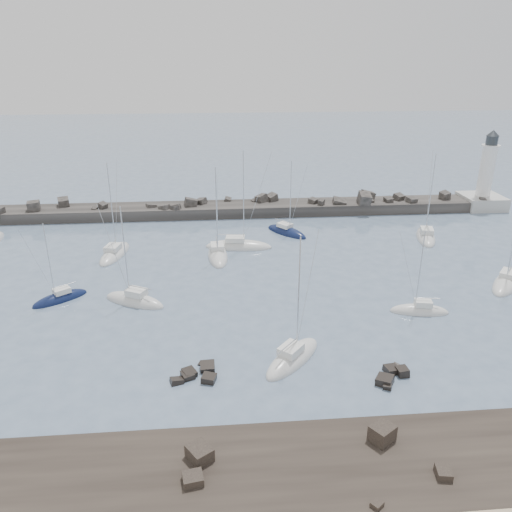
% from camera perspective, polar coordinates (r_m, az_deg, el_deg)
% --- Properties ---
extents(ground, '(400.00, 400.00, 0.00)m').
position_cam_1_polar(ground, '(52.72, -2.77, -7.54)').
color(ground, slate).
rests_on(ground, ground).
extents(rock_shelf, '(140.00, 12.00, 1.94)m').
position_cam_1_polar(rock_shelf, '(35.33, -0.71, -25.39)').
color(rock_shelf, black).
rests_on(rock_shelf, ground).
extents(rock_cluster_near, '(4.18, 3.81, 1.31)m').
position_cam_1_polar(rock_cluster_near, '(44.93, -6.90, -13.36)').
color(rock_cluster_near, black).
rests_on(rock_cluster_near, ground).
extents(rock_cluster_far, '(3.45, 3.80, 1.35)m').
position_cam_1_polar(rock_cluster_far, '(46.00, 15.15, -13.18)').
color(rock_cluster_far, black).
rests_on(rock_cluster_far, ground).
extents(breakwater, '(115.00, 6.43, 5.39)m').
position_cam_1_polar(breakwater, '(87.87, -8.85, 4.80)').
color(breakwater, '#2E2B29').
rests_on(breakwater, ground).
extents(lighthouse, '(7.00, 7.00, 14.60)m').
position_cam_1_polar(lighthouse, '(99.49, 24.52, 6.77)').
color(lighthouse, '#AFAFA9').
rests_on(lighthouse, ground).
extents(sailboat_2, '(6.21, 5.37, 10.14)m').
position_cam_1_polar(sailboat_2, '(61.26, -21.46, -4.59)').
color(sailboat_2, '#0E183C').
rests_on(sailboat_2, ground).
extents(sailboat_3, '(4.43, 9.13, 13.83)m').
position_cam_1_polar(sailboat_3, '(72.26, -15.83, 0.21)').
color(sailboat_3, silver).
rests_on(sailboat_3, ground).
extents(sailboat_4, '(9.94, 4.25, 15.12)m').
position_cam_1_polar(sailboat_4, '(72.24, -2.01, 1.07)').
color(sailboat_4, silver).
rests_on(sailboat_4, ground).
extents(sailboat_5, '(7.81, 5.63, 12.26)m').
position_cam_1_polar(sailboat_5, '(58.10, -13.70, -5.05)').
color(sailboat_5, silver).
rests_on(sailboat_5, ground).
extents(sailboat_6, '(3.06, 8.72, 13.68)m').
position_cam_1_polar(sailboat_6, '(69.16, -4.40, 0.04)').
color(sailboat_6, silver).
rests_on(sailboat_6, ground).
extents(sailboat_7, '(7.12, 7.73, 12.86)m').
position_cam_1_polar(sailboat_7, '(46.74, 4.21, -11.63)').
color(sailboat_7, silver).
rests_on(sailboat_7, ground).
extents(sailboat_8, '(6.75, 7.64, 12.41)m').
position_cam_1_polar(sailboat_8, '(78.26, 3.51, 2.72)').
color(sailboat_8, '#0E183C').
rests_on(sailboat_8, ground).
extents(sailboat_9, '(6.52, 3.01, 10.17)m').
position_cam_1_polar(sailboat_9, '(57.24, 18.17, -6.02)').
color(sailboat_9, silver).
rests_on(sailboat_9, ground).
extents(sailboat_10, '(4.98, 9.06, 13.78)m').
position_cam_1_polar(sailboat_10, '(80.19, 18.82, 2.04)').
color(sailboat_10, silver).
rests_on(sailboat_10, ground).
extents(sailboat_11, '(7.73, 8.27, 13.64)m').
position_cam_1_polar(sailboat_11, '(68.01, 26.70, -2.81)').
color(sailboat_11, silver).
rests_on(sailboat_11, ground).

